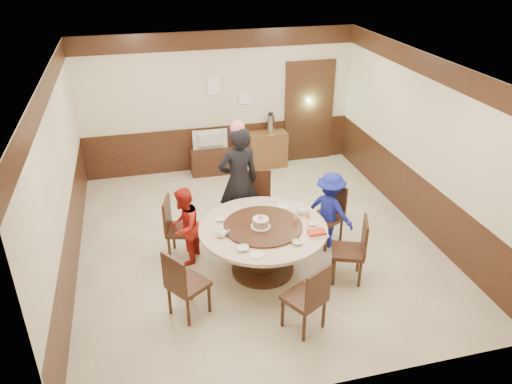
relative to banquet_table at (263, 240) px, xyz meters
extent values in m
plane|color=beige|center=(0.10, 0.80, -0.53)|extent=(6.00, 6.00, 0.00)
plane|color=white|center=(0.10, 0.80, 2.27)|extent=(6.00, 6.00, 0.00)
cube|color=beige|center=(0.10, 3.80, 0.87)|extent=(5.50, 0.04, 2.80)
cube|color=beige|center=(0.10, -2.20, 0.87)|extent=(5.50, 0.04, 2.80)
cube|color=beige|center=(-2.65, 0.80, 0.87)|extent=(0.04, 6.00, 2.80)
cube|color=beige|center=(2.85, 0.80, 0.87)|extent=(0.04, 6.00, 2.80)
cube|color=#361C10|center=(0.10, 0.80, -0.08)|extent=(5.50, 6.00, 0.90)
cube|color=#361C10|center=(0.10, 0.80, 2.09)|extent=(5.50, 6.00, 0.35)
cube|color=#361C10|center=(2.00, 3.75, 0.52)|extent=(1.05, 0.08, 2.18)
cube|color=#87D08D|center=(2.00, 3.77, 0.52)|extent=(0.88, 0.02, 2.05)
cylinder|color=#361C10|center=(0.00, 0.00, -0.50)|extent=(0.91, 0.91, 0.06)
cylinder|color=#361C10|center=(0.00, 0.00, -0.18)|extent=(0.36, 0.36, 0.65)
cylinder|color=#CBAE93|center=(0.00, 0.00, 0.19)|extent=(1.82, 1.82, 0.05)
cylinder|color=#361C10|center=(0.00, 0.00, 0.23)|extent=(1.11, 1.11, 0.03)
cube|color=#361C10|center=(1.15, 0.49, -0.08)|extent=(0.59, 0.59, 0.06)
cube|color=#361C10|center=(1.34, 0.58, 0.19)|extent=(0.23, 0.39, 0.50)
cube|color=#361C10|center=(1.15, 0.49, -0.32)|extent=(0.36, 0.36, 0.42)
cube|color=#361C10|center=(0.24, 1.17, -0.08)|extent=(0.51, 0.51, 0.06)
cube|color=#361C10|center=(0.28, 1.37, 0.19)|extent=(0.42, 0.11, 0.50)
cube|color=#361C10|center=(0.24, 1.17, -0.32)|extent=(0.36, 0.36, 0.42)
cube|color=#361C10|center=(-1.07, 0.68, -0.08)|extent=(0.55, 0.55, 0.06)
cube|color=#361C10|center=(-1.27, 0.74, 0.19)|extent=(0.16, 0.41, 0.50)
cube|color=#361C10|center=(-1.07, 0.68, -0.32)|extent=(0.36, 0.36, 0.42)
cube|color=#361C10|center=(-1.15, -0.65, -0.08)|extent=(0.61, 0.61, 0.06)
cube|color=#361C10|center=(-1.33, -0.76, 0.19)|extent=(0.27, 0.37, 0.50)
cube|color=#361C10|center=(-1.15, -0.65, -0.32)|extent=(0.36, 0.36, 0.42)
cube|color=#361C10|center=(0.19, -1.26, -0.08)|extent=(0.60, 0.60, 0.06)
cube|color=#361C10|center=(0.29, -1.44, 0.19)|extent=(0.39, 0.24, 0.50)
cube|color=#361C10|center=(0.19, -1.26, -0.32)|extent=(0.36, 0.36, 0.42)
cube|color=#361C10|center=(1.11, -0.46, -0.08)|extent=(0.57, 0.57, 0.06)
cube|color=#361C10|center=(1.30, -0.53, 0.19)|extent=(0.19, 0.41, 0.50)
cube|color=#361C10|center=(1.11, -0.46, -0.32)|extent=(0.36, 0.36, 0.42)
imported|color=black|center=(-0.09, 1.17, 0.38)|extent=(0.72, 0.52, 1.83)
imported|color=#B32117|center=(-1.05, 0.52, 0.07)|extent=(0.66, 0.72, 1.21)
imported|color=#171F93|center=(1.19, 0.44, 0.08)|extent=(0.85, 0.91, 1.24)
cylinder|color=white|center=(-0.04, -0.03, 0.25)|extent=(0.28, 0.28, 0.01)
cylinder|color=gray|center=(-0.04, -0.03, 0.31)|extent=(0.22, 0.22, 0.10)
cylinder|color=white|center=(-0.04, -0.03, 0.37)|extent=(0.22, 0.22, 0.01)
sphere|color=pink|center=(-0.04, -0.03, 0.41)|extent=(0.06, 0.06, 0.06)
ellipsoid|color=white|center=(-0.62, -0.11, 0.28)|extent=(0.17, 0.15, 0.13)
ellipsoid|color=white|center=(0.64, 0.22, 0.28)|extent=(0.17, 0.15, 0.13)
imported|color=white|center=(-0.55, 0.32, 0.23)|extent=(0.14, 0.14, 0.03)
imported|color=white|center=(0.33, -0.53, 0.24)|extent=(0.14, 0.14, 0.04)
imported|color=white|center=(-0.40, -0.48, 0.24)|extent=(0.16, 0.16, 0.04)
imported|color=white|center=(0.68, -0.12, 0.24)|extent=(0.13, 0.13, 0.04)
cylinder|color=white|center=(-0.25, -0.65, 0.22)|extent=(0.18, 0.18, 0.01)
cylinder|color=white|center=(0.45, 0.50, 0.22)|extent=(0.18, 0.18, 0.01)
cube|color=white|center=(0.65, -0.38, 0.23)|extent=(0.30, 0.20, 0.02)
cube|color=red|center=(0.65, -0.38, 0.26)|extent=(0.24, 0.15, 0.04)
cylinder|color=white|center=(0.48, 0.00, 0.30)|extent=(0.06, 0.06, 0.16)
cylinder|color=white|center=(0.68, 0.04, 0.30)|extent=(0.06, 0.06, 0.16)
cube|color=#361C10|center=(-0.15, 3.55, -0.28)|extent=(0.85, 0.45, 0.50)
imported|color=gray|center=(-0.15, 3.55, 0.17)|extent=(0.71, 0.10, 0.41)
cube|color=brown|center=(1.05, 3.58, -0.16)|extent=(0.80, 0.40, 0.75)
cylinder|color=silver|center=(1.12, 3.58, 0.41)|extent=(0.15, 0.15, 0.38)
cube|color=white|center=(0.00, 3.75, 1.22)|extent=(0.25, 0.00, 0.35)
cube|color=white|center=(0.65, 3.75, 0.92)|extent=(0.30, 0.00, 0.22)
camera|label=1|loc=(-1.56, -5.77, 3.88)|focal=35.00mm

